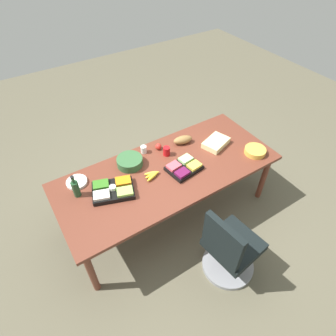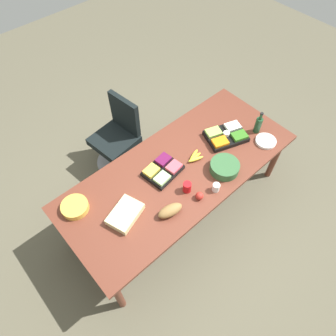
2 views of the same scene
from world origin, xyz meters
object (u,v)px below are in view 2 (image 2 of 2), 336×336
paper_cup (216,187)px  wine_bottle (258,125)px  veggie_tray (226,136)px  sheet_cake (125,214)px  banana_bunch (195,157)px  red_solo_cup (187,187)px  fruit_platter (163,170)px  conference_table (180,173)px  bread_loaf (170,211)px  salad_bowl (225,167)px  apple_red (199,196)px  office_chair (118,142)px  chip_bowl (75,207)px  paper_plate_stack (266,141)px

paper_cup → wine_bottle: bearing=13.9°
veggie_tray → paper_cup: size_ratio=5.51×
sheet_cake → banana_bunch: size_ratio=1.65×
red_solo_cup → sheet_cake: size_ratio=0.34×
banana_bunch → fruit_platter: bearing=165.2°
fruit_platter → banana_bunch: (0.35, -0.09, -0.01)m
sheet_cake → fruit_platter: (0.57, 0.14, -0.00)m
conference_table → banana_bunch: bearing=-1.6°
bread_loaf → salad_bowl: (0.73, -0.00, -0.00)m
veggie_tray → sheet_cake: veggie_tray is taller
apple_red → red_solo_cup: 0.14m
office_chair → wine_bottle: bearing=-47.9°
veggie_tray → chip_bowl: bearing=168.5°
veggie_tray → banana_bunch: bearing=177.2°
fruit_platter → salad_bowl: (0.47, -0.39, 0.02)m
office_chair → sheet_cake: office_chair is taller
red_solo_cup → banana_bunch: 0.39m
banana_bunch → veggie_tray: bearing=-2.8°
office_chair → paper_cup: 1.48m
conference_table → paper_plate_stack: bearing=-20.9°
sheet_cake → paper_cup: paper_cup is taller
conference_table → bread_loaf: (-0.41, -0.30, 0.11)m
conference_table → sheet_cake: 0.73m
conference_table → wine_bottle: wine_bottle is taller
paper_plate_stack → chip_bowl: bearing=161.1°
conference_table → chip_bowl: chip_bowl is taller
wine_bottle → fruit_platter: bearing=166.3°
wine_bottle → chip_bowl: 2.07m
conference_table → banana_bunch: size_ratio=12.98×
chip_bowl → paper_plate_stack: size_ratio=1.14×
sheet_cake → paper_cup: (0.81, -0.36, 0.01)m
office_chair → apple_red: 1.43m
red_solo_cup → bread_loaf: (-0.28, -0.08, -0.01)m
paper_cup → bread_loaf: size_ratio=0.38×
office_chair → veggie_tray: (0.75, -1.03, 0.41)m
wine_bottle → paper_plate_stack: size_ratio=1.24×
fruit_platter → banana_bunch: 0.37m
sheet_cake → apple_red: bearing=-26.5°
sheet_cake → bread_loaf: (0.32, -0.25, 0.02)m
red_solo_cup → sheet_cake: 0.63m
sheet_cake → office_chair: bearing=58.9°
apple_red → fruit_platter: apple_red is taller
wine_bottle → bread_loaf: bearing=-175.3°
red_solo_cup → fruit_platter: size_ratio=0.28×
veggie_tray → paper_cup: paper_cup is taller
veggie_tray → sheet_cake: size_ratio=1.55×
conference_table → veggie_tray: (0.66, -0.03, 0.10)m
conference_table → veggie_tray: veggie_tray is taller
paper_plate_stack → wine_bottle: bearing=73.4°
banana_bunch → chip_bowl: chip_bowl is taller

